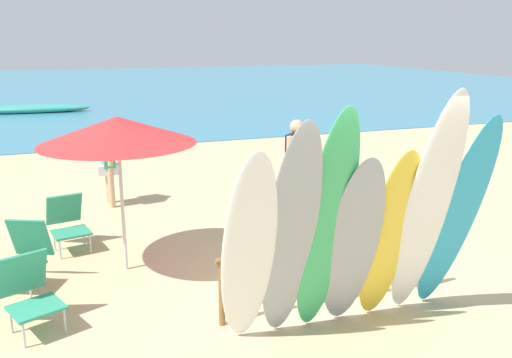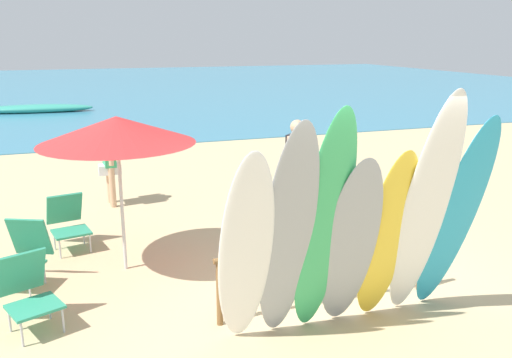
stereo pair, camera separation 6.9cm
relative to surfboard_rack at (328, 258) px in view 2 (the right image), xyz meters
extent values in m
plane|color=tan|center=(0.00, 14.00, -0.59)|extent=(60.00, 60.00, 0.00)
cube|color=teal|center=(0.00, 30.17, -0.58)|extent=(60.00, 40.00, 0.02)
cylinder|color=brown|center=(-1.27, 0.00, -0.22)|extent=(0.07, 0.07, 0.74)
cylinder|color=brown|center=(1.27, 0.00, -0.22)|extent=(0.07, 0.07, 0.74)
cylinder|color=brown|center=(0.00, 0.00, 0.15)|extent=(2.66, 0.06, 0.06)
ellipsoid|color=white|center=(-1.17, -0.59, 0.47)|extent=(0.56, 0.78, 2.11)
ellipsoid|color=#999EA3|center=(-0.76, -0.63, 0.59)|extent=(0.54, 0.79, 2.36)
ellipsoid|color=#38B266|center=(-0.38, -0.63, 0.64)|extent=(0.54, 0.77, 2.46)
ellipsoid|color=#999EA3|center=(-0.05, -0.59, 0.39)|extent=(0.63, 0.73, 1.96)
ellipsoid|color=yellow|center=(0.38, -0.57, 0.40)|extent=(0.57, 0.62, 1.99)
ellipsoid|color=white|center=(0.73, -0.69, 0.70)|extent=(0.60, 0.95, 2.59)
ellipsoid|color=#289EC6|center=(1.16, -0.65, 0.57)|extent=(0.63, 0.87, 2.31)
cylinder|color=tan|center=(0.76, 2.84, -0.18)|extent=(0.13, 0.13, 0.83)
cylinder|color=tan|center=(1.01, 3.07, -0.18)|extent=(0.13, 0.13, 0.83)
cube|color=#B23399|center=(0.88, 2.95, 0.17)|extent=(0.44, 0.27, 0.20)
cube|color=black|center=(0.88, 2.95, 0.56)|extent=(0.46, 0.45, 0.65)
sphere|color=tan|center=(0.88, 2.95, 1.00)|extent=(0.23, 0.23, 0.23)
cylinder|color=tan|center=(0.68, 2.77, 0.60)|extent=(0.10, 0.10, 0.57)
cylinder|color=tan|center=(1.08, 3.14, 0.60)|extent=(0.10, 0.10, 0.57)
cylinder|color=tan|center=(-2.03, 4.96, -0.22)|extent=(0.11, 0.11, 0.74)
cylinder|color=tan|center=(-2.01, 4.65, -0.22)|extent=(0.11, 0.11, 0.74)
cube|color=silver|center=(-2.02, 4.80, 0.09)|extent=(0.40, 0.24, 0.18)
cube|color=#33A36B|center=(-2.02, 4.80, 0.43)|extent=(0.23, 0.39, 0.58)
sphere|color=tan|center=(-2.02, 4.80, 0.83)|extent=(0.21, 0.21, 0.21)
cylinder|color=tan|center=(-2.04, 5.05, 0.47)|extent=(0.09, 0.09, 0.51)
cylinder|color=tan|center=(-2.00, 4.56, 0.47)|extent=(0.09, 0.09, 0.51)
cylinder|color=#B7B7BC|center=(-3.26, 0.23, -0.45)|extent=(0.02, 0.02, 0.28)
cylinder|color=#B7B7BC|center=(-2.87, 0.39, -0.45)|extent=(0.02, 0.02, 0.28)
cylinder|color=#B7B7BC|center=(-3.40, 0.58, -0.45)|extent=(0.02, 0.02, 0.28)
cylinder|color=#B7B7BC|center=(-3.01, 0.74, -0.45)|extent=(0.02, 0.02, 0.28)
cube|color=#2D9370|center=(-3.13, 0.48, -0.30)|extent=(0.63, 0.61, 0.03)
cube|color=#2D9370|center=(-3.26, 0.79, -0.03)|extent=(0.55, 0.41, 0.52)
cylinder|color=#B7B7BC|center=(-2.91, 2.46, -0.45)|extent=(0.02, 0.02, 0.28)
cylinder|color=#B7B7BC|center=(-2.50, 2.55, -0.45)|extent=(0.02, 0.02, 0.28)
cylinder|color=#B7B7BC|center=(-2.99, 2.83, -0.45)|extent=(0.02, 0.02, 0.28)
cylinder|color=#B7B7BC|center=(-2.58, 2.92, -0.45)|extent=(0.02, 0.02, 0.28)
cube|color=#2D9370|center=(-2.74, 2.69, -0.30)|extent=(0.58, 0.54, 0.03)
cube|color=#2D9370|center=(-2.82, 3.03, -0.04)|extent=(0.55, 0.38, 0.50)
cylinder|color=#B7B7BC|center=(-3.25, 1.35, -0.45)|extent=(0.02, 0.02, 0.28)
cylinder|color=#B7B7BC|center=(-3.47, 1.87, -0.45)|extent=(0.02, 0.02, 0.28)
cylinder|color=#B7B7BC|center=(-3.09, 1.70, -0.45)|extent=(0.02, 0.02, 0.28)
cube|color=#2D9370|center=(-3.36, 1.61, -0.30)|extent=(0.64, 0.62, 0.03)
cube|color=#2D9370|center=(-3.23, 1.90, -0.02)|extent=(0.54, 0.40, 0.53)
cylinder|color=silver|center=(-2.08, 1.81, 0.40)|extent=(0.04, 0.04, 1.97)
cone|color=red|center=(-2.08, 1.81, 1.29)|extent=(1.98, 1.98, 0.35)
ellipsoid|color=teal|center=(-3.95, 18.64, -0.43)|extent=(4.59, 1.27, 0.36)
camera|label=1|loc=(-2.68, -5.02, 2.42)|focal=37.63mm
camera|label=2|loc=(-2.61, -5.05, 2.42)|focal=37.63mm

